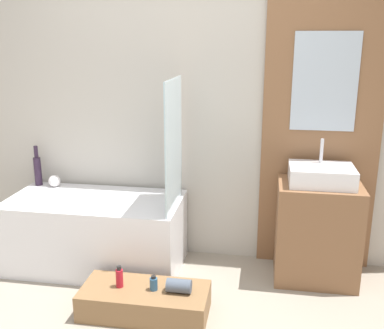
{
  "coord_description": "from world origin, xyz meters",
  "views": [
    {
      "loc": [
        0.61,
        -1.91,
        1.77
      ],
      "look_at": [
        0.17,
        0.72,
        1.02
      ],
      "focal_mm": 42.0,
      "sensor_mm": 36.0,
      "label": 1
    }
  ],
  "objects": [
    {
      "name": "vase_tall_dark",
      "position": [
        -1.27,
        1.45,
        0.71
      ],
      "size": [
        0.06,
        0.06,
        0.34
      ],
      "color": "#2D1E33",
      "rests_on": "bathtub"
    },
    {
      "name": "wooden_step_bench",
      "position": [
        -0.13,
        0.62,
        0.09
      ],
      "size": [
        0.84,
        0.37,
        0.18
      ],
      "primitive_type": "cube",
      "color": "olive",
      "rests_on": "ground_plane"
    },
    {
      "name": "bottle_soap_primary",
      "position": [
        -0.3,
        0.62,
        0.25
      ],
      "size": [
        0.05,
        0.05,
        0.15
      ],
      "color": "#B21928",
      "rests_on": "wooden_step_bench"
    },
    {
      "name": "vase_round_light",
      "position": [
        -1.12,
        1.43,
        0.62
      ],
      "size": [
        0.1,
        0.1,
        0.1
      ],
      "primitive_type": "sphere",
      "color": "white",
      "rests_on": "bathtub"
    },
    {
      "name": "wall_wood_accent",
      "position": [
        1.02,
        1.53,
        1.31
      ],
      "size": [
        0.88,
        0.04,
        2.6
      ],
      "color": "brown",
      "rests_on": "ground_plane"
    },
    {
      "name": "glass_shower_screen",
      "position": [
        -0.03,
        1.16,
        1.03
      ],
      "size": [
        0.01,
        0.54,
        0.93
      ],
      "primitive_type": "cube",
      "color": "silver",
      "rests_on": "bathtub"
    },
    {
      "name": "sink",
      "position": [
        1.02,
        1.29,
        0.82
      ],
      "size": [
        0.46,
        0.35,
        0.31
      ],
      "color": "white",
      "rests_on": "vanity_cabinet"
    },
    {
      "name": "towel_roll",
      "position": [
        0.1,
        0.62,
        0.23
      ],
      "size": [
        0.16,
        0.09,
        0.09
      ],
      "primitive_type": "cylinder",
      "rotation": [
        0.0,
        1.57,
        0.0
      ],
      "color": "#4C5666",
      "rests_on": "wooden_step_bench"
    },
    {
      "name": "bottle_soap_secondary",
      "position": [
        -0.07,
        0.62,
        0.23
      ],
      "size": [
        0.05,
        0.05,
        0.1
      ],
      "color": "#2D567A",
      "rests_on": "wooden_step_bench"
    },
    {
      "name": "wall_tiled_back",
      "position": [
        0.0,
        1.58,
        1.3
      ],
      "size": [
        4.2,
        0.06,
        2.6
      ],
      "primitive_type": "cube",
      "color": "#B7B2A8",
      "rests_on": "ground_plane"
    },
    {
      "name": "bathtub",
      "position": [
        -0.68,
        1.2,
        0.29
      ],
      "size": [
        1.34,
        0.66,
        0.57
      ],
      "color": "white",
      "rests_on": "ground_plane"
    },
    {
      "name": "vanity_cabinet",
      "position": [
        1.02,
        1.29,
        0.38
      ],
      "size": [
        0.6,
        0.45,
        0.75
      ],
      "primitive_type": "cube",
      "color": "brown",
      "rests_on": "ground_plane"
    }
  ]
}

